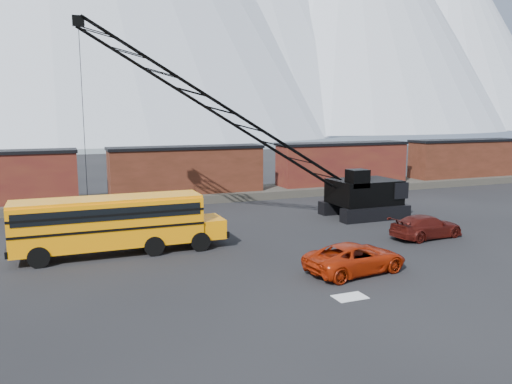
{
  "coord_description": "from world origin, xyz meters",
  "views": [
    {
      "loc": [
        -10.71,
        -21.26,
        7.69
      ],
      "look_at": [
        0.4,
        6.47,
        3.0
      ],
      "focal_mm": 35.0,
      "sensor_mm": 36.0,
      "label": 1
    }
  ],
  "objects_px": {
    "maroon_suv": "(426,227)",
    "school_bus": "(116,222)",
    "red_pickup": "(356,258)",
    "crawler_crane": "(234,118)"
  },
  "relations": [
    {
      "from": "crawler_crane",
      "to": "maroon_suv",
      "type": "bearing_deg",
      "value": -39.32
    },
    {
      "from": "school_bus",
      "to": "crawler_crane",
      "type": "relative_size",
      "value": 0.51
    },
    {
      "from": "maroon_suv",
      "to": "red_pickup",
      "type": "bearing_deg",
      "value": 112.69
    },
    {
      "from": "red_pickup",
      "to": "crawler_crane",
      "type": "xyz_separation_m",
      "value": [
        -1.9,
        12.31,
        6.66
      ]
    },
    {
      "from": "red_pickup",
      "to": "maroon_suv",
      "type": "height_order",
      "value": "red_pickup"
    },
    {
      "from": "maroon_suv",
      "to": "crawler_crane",
      "type": "relative_size",
      "value": 0.22
    },
    {
      "from": "school_bus",
      "to": "maroon_suv",
      "type": "xyz_separation_m",
      "value": [
        18.42,
        -3.46,
        -1.07
      ]
    },
    {
      "from": "maroon_suv",
      "to": "school_bus",
      "type": "bearing_deg",
      "value": 73.92
    },
    {
      "from": "red_pickup",
      "to": "crawler_crane",
      "type": "bearing_deg",
      "value": 1.14
    },
    {
      "from": "red_pickup",
      "to": "crawler_crane",
      "type": "relative_size",
      "value": 0.23
    }
  ]
}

